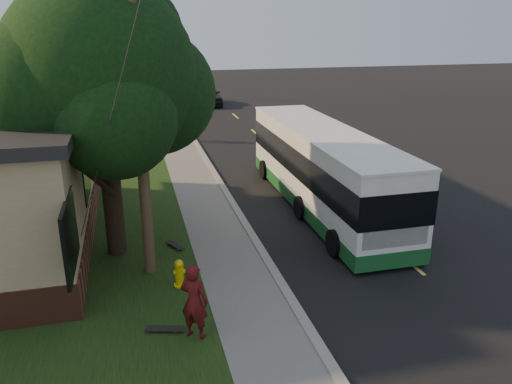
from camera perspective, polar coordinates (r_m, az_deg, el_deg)
ground at (r=13.90m, az=2.20°, el=-9.57°), size 120.00×120.00×0.00m
road at (r=23.90m, az=4.65°, el=2.81°), size 8.00×80.00×0.01m
curb at (r=22.94m, az=-4.86°, el=2.26°), size 0.25×80.00×0.12m
sidewalk at (r=22.81m, az=-7.33°, el=2.02°), size 2.00×80.00×0.08m
grass_verge at (r=22.70m, az=-16.13°, el=1.31°), size 5.00×80.00×0.07m
fire_hydrant at (r=13.27m, az=-8.75°, el=-9.15°), size 0.32×0.32×0.74m
utility_pole at (r=12.85m, az=-13.33°, el=9.48°), size 2.86×3.21×9.07m
leafy_tree at (r=14.43m, az=-17.20°, el=12.31°), size 6.30×6.00×7.80m
bare_tree_near at (r=30.03m, az=-14.30°, el=9.83°), size 1.38×1.21×4.31m
bare_tree_far at (r=41.95m, az=-13.80°, el=12.13°), size 1.38×1.21×4.03m
traffic_signal at (r=46.00m, az=-9.53°, el=14.42°), size 0.18×0.22×5.50m
transit_bus at (r=18.43m, az=7.62°, el=2.86°), size 2.51×10.88×2.95m
skateboarder at (r=11.03m, az=-7.08°, el=-12.29°), size 0.76×0.70×1.74m
skateboard_main at (r=15.57m, az=-9.26°, el=-6.01°), size 0.54×0.81×0.08m
skateboard_spare at (r=11.71m, az=-10.34°, el=-15.13°), size 0.89×0.44×0.08m
distant_car at (r=42.25m, az=-5.64°, el=11.01°), size 2.07×4.93×1.66m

